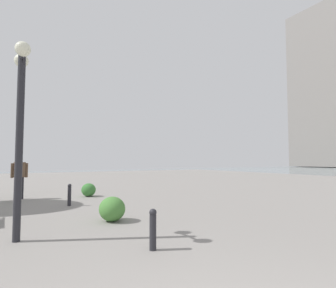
{
  "coord_description": "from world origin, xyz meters",
  "views": [
    {
      "loc": [
        -1.08,
        1.43,
        1.57
      ],
      "look_at": [
        9.26,
        -4.65,
        2.28
      ],
      "focal_mm": 29.0,
      "sensor_mm": 36.0,
      "label": 1
    }
  ],
  "objects_px": {
    "bollard_near": "(153,228)",
    "pedestrian": "(19,174)",
    "lamppost": "(20,110)",
    "bollard_mid": "(69,194)"
  },
  "relations": [
    {
      "from": "lamppost",
      "to": "bollard_mid",
      "type": "xyz_separation_m",
      "value": [
        3.75,
        -1.66,
        -2.16
      ]
    },
    {
      "from": "lamppost",
      "to": "pedestrian",
      "type": "xyz_separation_m",
      "value": [
        6.39,
        -0.22,
        -1.56
      ]
    },
    {
      "from": "bollard_near",
      "to": "pedestrian",
      "type": "bearing_deg",
      "value": 12.59
    },
    {
      "from": "pedestrian",
      "to": "bollard_mid",
      "type": "relative_size",
      "value": 2.27
    },
    {
      "from": "pedestrian",
      "to": "bollard_mid",
      "type": "height_order",
      "value": "pedestrian"
    },
    {
      "from": "pedestrian",
      "to": "bollard_mid",
      "type": "distance_m",
      "value": 3.07
    },
    {
      "from": "bollard_near",
      "to": "bollard_mid",
      "type": "height_order",
      "value": "bollard_mid"
    },
    {
      "from": "bollard_mid",
      "to": "lamppost",
      "type": "bearing_deg",
      "value": 156.05
    },
    {
      "from": "pedestrian",
      "to": "lamppost",
      "type": "bearing_deg",
      "value": 178.05
    },
    {
      "from": "lamppost",
      "to": "bollard_mid",
      "type": "relative_size",
      "value": 5.05
    }
  ]
}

